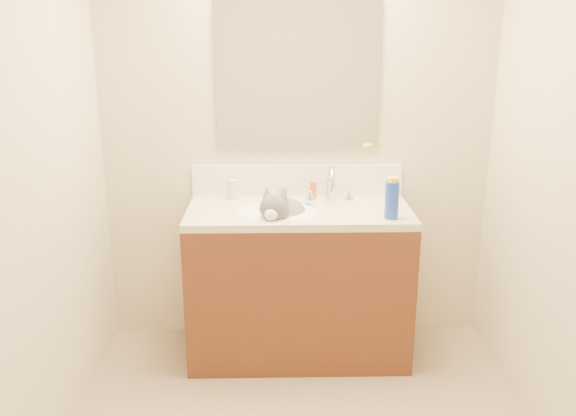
{
  "coord_description": "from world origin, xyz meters",
  "views": [
    {
      "loc": [
        -0.13,
        -2.14,
        1.82
      ],
      "look_at": [
        -0.06,
        0.92,
        0.88
      ],
      "focal_mm": 38.0,
      "sensor_mm": 36.0,
      "label": 1
    }
  ],
  "objects_px": {
    "spray_can": "(392,200)",
    "cat": "(281,216)",
    "basin": "(277,223)",
    "pill_bottle": "(234,189)",
    "silver_jar": "(282,193)",
    "faucet": "(331,187)",
    "vanity_cabinet": "(299,286)",
    "amber_bottle": "(313,190)"
  },
  "relations": [
    {
      "from": "cat",
      "to": "amber_bottle",
      "type": "xyz_separation_m",
      "value": [
        0.19,
        0.24,
        0.08
      ]
    },
    {
      "from": "basin",
      "to": "faucet",
      "type": "distance_m",
      "value": 0.38
    },
    {
      "from": "vanity_cabinet",
      "to": "cat",
      "type": "relative_size",
      "value": 2.8
    },
    {
      "from": "faucet",
      "to": "spray_can",
      "type": "relative_size",
      "value": 1.45
    },
    {
      "from": "vanity_cabinet",
      "to": "silver_jar",
      "type": "distance_m",
      "value": 0.53
    },
    {
      "from": "basin",
      "to": "amber_bottle",
      "type": "distance_m",
      "value": 0.34
    },
    {
      "from": "faucet",
      "to": "pill_bottle",
      "type": "distance_m",
      "value": 0.55
    },
    {
      "from": "vanity_cabinet",
      "to": "amber_bottle",
      "type": "relative_size",
      "value": 12.46
    },
    {
      "from": "basin",
      "to": "cat",
      "type": "bearing_deg",
      "value": -5.92
    },
    {
      "from": "pill_bottle",
      "to": "spray_can",
      "type": "xyz_separation_m",
      "value": [
        0.82,
        -0.38,
        0.04
      ]
    },
    {
      "from": "silver_jar",
      "to": "amber_bottle",
      "type": "xyz_separation_m",
      "value": [
        0.17,
        0.01,
        0.02
      ]
    },
    {
      "from": "spray_can",
      "to": "cat",
      "type": "bearing_deg",
      "value": 165.71
    },
    {
      "from": "faucet",
      "to": "pill_bottle",
      "type": "relative_size",
      "value": 2.52
    },
    {
      "from": "faucet",
      "to": "pill_bottle",
      "type": "height_order",
      "value": "faucet"
    },
    {
      "from": "vanity_cabinet",
      "to": "pill_bottle",
      "type": "height_order",
      "value": "pill_bottle"
    },
    {
      "from": "basin",
      "to": "pill_bottle",
      "type": "xyz_separation_m",
      "value": [
        -0.24,
        0.23,
        0.13
      ]
    },
    {
      "from": "pill_bottle",
      "to": "amber_bottle",
      "type": "bearing_deg",
      "value": 0.82
    },
    {
      "from": "cat",
      "to": "silver_jar",
      "type": "distance_m",
      "value": 0.23
    },
    {
      "from": "pill_bottle",
      "to": "silver_jar",
      "type": "relative_size",
      "value": 1.69
    },
    {
      "from": "basin",
      "to": "spray_can",
      "type": "xyz_separation_m",
      "value": [
        0.58,
        -0.15,
        0.17
      ]
    },
    {
      "from": "pill_bottle",
      "to": "basin",
      "type": "bearing_deg",
      "value": -43.76
    },
    {
      "from": "pill_bottle",
      "to": "silver_jar",
      "type": "distance_m",
      "value": 0.28
    },
    {
      "from": "faucet",
      "to": "basin",
      "type": "bearing_deg",
      "value": -150.88
    },
    {
      "from": "cat",
      "to": "spray_can",
      "type": "xyz_separation_m",
      "value": [
        0.56,
        -0.14,
        0.13
      ]
    },
    {
      "from": "amber_bottle",
      "to": "faucet",
      "type": "bearing_deg",
      "value": -37.2
    },
    {
      "from": "vanity_cabinet",
      "to": "basin",
      "type": "xyz_separation_m",
      "value": [
        -0.12,
        -0.03,
        0.38
      ]
    },
    {
      "from": "silver_jar",
      "to": "amber_bottle",
      "type": "relative_size",
      "value": 0.68
    },
    {
      "from": "silver_jar",
      "to": "amber_bottle",
      "type": "bearing_deg",
      "value": 4.87
    },
    {
      "from": "silver_jar",
      "to": "amber_bottle",
      "type": "distance_m",
      "value": 0.17
    },
    {
      "from": "faucet",
      "to": "cat",
      "type": "xyz_separation_m",
      "value": [
        -0.28,
        -0.17,
        -0.12
      ]
    },
    {
      "from": "faucet",
      "to": "spray_can",
      "type": "height_order",
      "value": "faucet"
    },
    {
      "from": "silver_jar",
      "to": "spray_can",
      "type": "bearing_deg",
      "value": -33.81
    },
    {
      "from": "basin",
      "to": "silver_jar",
      "type": "relative_size",
      "value": 6.82
    },
    {
      "from": "vanity_cabinet",
      "to": "amber_bottle",
      "type": "bearing_deg",
      "value": 67.06
    },
    {
      "from": "vanity_cabinet",
      "to": "cat",
      "type": "bearing_deg",
      "value": -161.76
    },
    {
      "from": "faucet",
      "to": "amber_bottle",
      "type": "height_order",
      "value": "faucet"
    },
    {
      "from": "basin",
      "to": "cat",
      "type": "relative_size",
      "value": 1.05
    },
    {
      "from": "basin",
      "to": "amber_bottle",
      "type": "height_order",
      "value": "amber_bottle"
    },
    {
      "from": "basin",
      "to": "pill_bottle",
      "type": "distance_m",
      "value": 0.36
    },
    {
      "from": "vanity_cabinet",
      "to": "basin",
      "type": "height_order",
      "value": "basin"
    },
    {
      "from": "spray_can",
      "to": "pill_bottle",
      "type": "bearing_deg",
      "value": 155.47
    },
    {
      "from": "cat",
      "to": "spray_can",
      "type": "distance_m",
      "value": 0.59
    }
  ]
}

